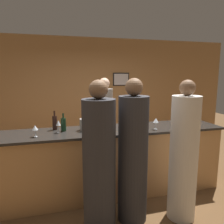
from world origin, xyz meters
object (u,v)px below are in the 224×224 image
(guest_0, at_px, (99,163))
(guest_1, at_px, (184,156))
(guest_2, at_px, (133,157))
(wine_bottle_1, at_px, (55,122))
(ice_bucket, at_px, (86,124))
(wine_bottle_0, at_px, (63,124))
(bartender, at_px, (105,129))

(guest_0, relative_size, guest_1, 1.00)
(guest_1, bearing_deg, guest_0, 176.37)
(guest_2, xyz_separation_m, wine_bottle_1, (-0.93, 0.90, 0.31))
(guest_2, bearing_deg, ice_bucket, 122.28)
(guest_1, bearing_deg, guest_2, 167.96)
(guest_2, xyz_separation_m, wine_bottle_0, (-0.81, 0.77, 0.30))
(guest_0, bearing_deg, bartender, 74.61)
(guest_0, bearing_deg, ice_bucket, 91.69)
(guest_1, height_order, wine_bottle_1, guest_1)
(bartender, relative_size, guest_2, 0.99)
(bartender, height_order, guest_1, bartender)
(bartender, bearing_deg, wine_bottle_1, 33.44)
(guest_1, relative_size, wine_bottle_0, 6.73)
(guest_1, xyz_separation_m, wine_bottle_1, (-1.57, 1.03, 0.31))
(guest_0, height_order, wine_bottle_1, guest_0)
(bartender, xyz_separation_m, guest_1, (0.65, -1.64, -0.01))
(ice_bucket, bearing_deg, wine_bottle_1, 161.63)
(guest_1, distance_m, wine_bottle_1, 1.90)
(guest_2, bearing_deg, guest_0, -171.47)
(wine_bottle_1, bearing_deg, bartender, 33.44)
(guest_2, relative_size, wine_bottle_0, 6.80)
(wine_bottle_0, height_order, ice_bucket, wine_bottle_0)
(wine_bottle_0, bearing_deg, guest_1, -32.17)
(guest_2, relative_size, wine_bottle_1, 6.29)
(wine_bottle_1, distance_m, ice_bucket, 0.48)
(guest_0, relative_size, wine_bottle_1, 6.24)
(wine_bottle_0, relative_size, ice_bucket, 1.33)
(bartender, bearing_deg, guest_1, 111.70)
(wine_bottle_0, xyz_separation_m, wine_bottle_1, (-0.12, 0.13, 0.01))
(guest_0, distance_m, wine_bottle_1, 1.13)
(bartender, height_order, ice_bucket, bartender)
(guest_0, bearing_deg, wine_bottle_1, 116.58)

